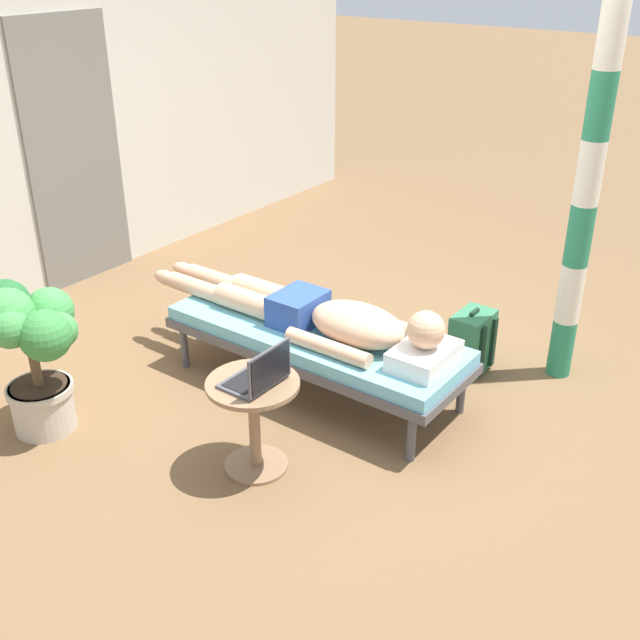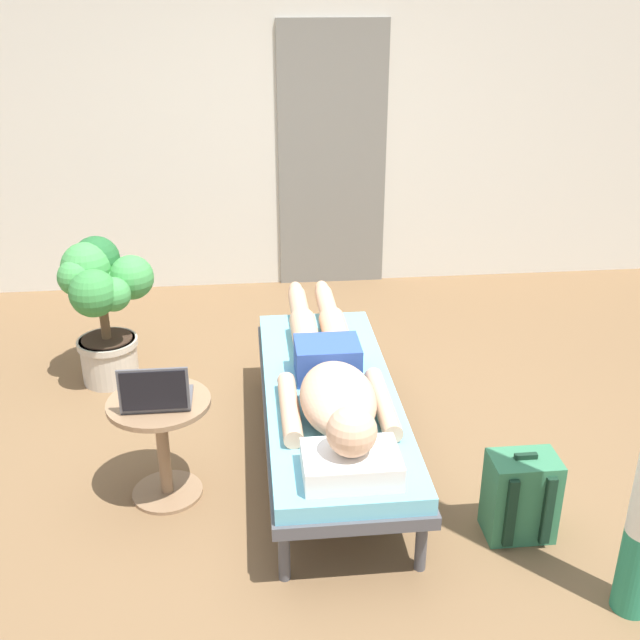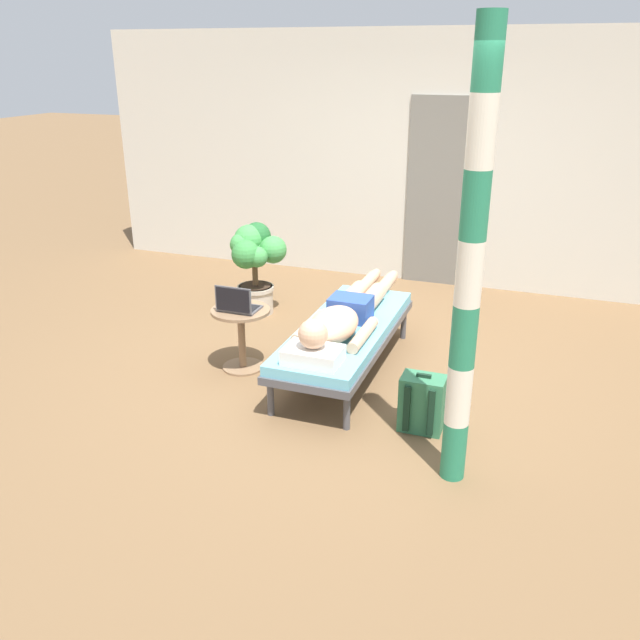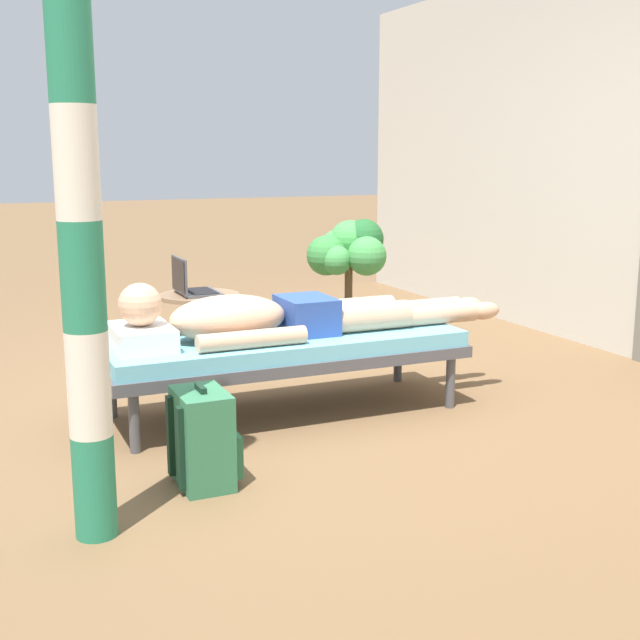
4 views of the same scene
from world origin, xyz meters
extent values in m
plane|color=brown|center=(0.00, 0.00, 0.00)|extent=(40.00, 40.00, 0.00)
cube|color=beige|center=(0.06, 2.74, 1.35)|extent=(7.60, 0.20, 2.70)
cube|color=slate|center=(0.37, 2.63, 1.02)|extent=(0.84, 0.03, 2.04)
cylinder|color=#4C4C51|center=(-0.23, 0.93, 0.14)|extent=(0.05, 0.05, 0.28)
cylinder|color=#4C4C51|center=(0.35, 0.93, 0.14)|extent=(0.05, 0.05, 0.28)
cylinder|color=#4C4C51|center=(-0.23, -0.76, 0.14)|extent=(0.05, 0.05, 0.28)
cylinder|color=#4C4C51|center=(0.35, -0.76, 0.14)|extent=(0.05, 0.05, 0.28)
cube|color=#4C4C51|center=(0.06, 0.08, 0.31)|extent=(0.68, 1.90, 0.06)
cube|color=#6BB7CC|center=(0.06, 0.08, 0.38)|extent=(0.65, 1.86, 0.08)
cube|color=white|center=(0.06, -0.66, 0.47)|extent=(0.40, 0.28, 0.11)
sphere|color=#D8A884|center=(0.06, -0.66, 0.64)|extent=(0.21, 0.21, 0.21)
ellipsoid|color=#D8A884|center=(0.06, -0.22, 0.54)|extent=(0.35, 0.60, 0.23)
cylinder|color=#D8A884|center=(-0.16, -0.17, 0.46)|extent=(0.09, 0.55, 0.09)
cylinder|color=#D8A884|center=(0.28, -0.17, 0.46)|extent=(0.09, 0.55, 0.09)
cube|color=#2D4C9E|center=(0.06, 0.21, 0.52)|extent=(0.33, 0.26, 0.19)
cylinder|color=#D8A884|center=(-0.02, 0.55, 0.49)|extent=(0.15, 0.42, 0.15)
cylinder|color=#D8A884|center=(-0.02, 0.98, 0.47)|extent=(0.11, 0.44, 0.11)
ellipsoid|color=#D8A884|center=(-0.02, 1.27, 0.47)|extent=(0.09, 0.20, 0.10)
cylinder|color=#D8A884|center=(0.15, 0.55, 0.49)|extent=(0.15, 0.42, 0.15)
cylinder|color=#D8A884|center=(0.15, 0.98, 0.47)|extent=(0.11, 0.44, 0.11)
ellipsoid|color=#D8A884|center=(0.15, 1.27, 0.47)|extent=(0.09, 0.20, 0.10)
cylinder|color=#8C6B4C|center=(-0.76, -0.13, 0.01)|extent=(0.34, 0.34, 0.02)
cylinder|color=#8C6B4C|center=(-0.76, -0.13, 0.26)|extent=(0.06, 0.06, 0.48)
cylinder|color=#8C6B4C|center=(-0.76, -0.13, 0.51)|extent=(0.48, 0.48, 0.02)
cube|color=#4C4C51|center=(-0.76, -0.13, 0.53)|extent=(0.31, 0.22, 0.02)
cube|color=black|center=(-0.76, -0.12, 0.54)|extent=(0.27, 0.15, 0.00)
cube|color=#4C4C51|center=(-0.76, -0.25, 0.64)|extent=(0.31, 0.01, 0.21)
cube|color=black|center=(-0.76, -0.26, 0.64)|extent=(0.29, 0.00, 0.19)
cube|color=#33724C|center=(0.84, -0.58, 0.20)|extent=(0.30, 0.20, 0.40)
cube|color=#33724C|center=(0.84, -0.46, 0.13)|extent=(0.23, 0.04, 0.18)
cube|color=black|center=(0.75, -0.70, 0.20)|extent=(0.04, 0.02, 0.34)
cube|color=black|center=(0.92, -0.70, 0.20)|extent=(0.04, 0.02, 0.34)
cube|color=black|center=(0.84, -0.58, 0.41)|extent=(0.10, 0.02, 0.02)
cylinder|color=#BFB29E|center=(-1.20, 1.07, 0.14)|extent=(0.34, 0.34, 0.28)
cylinder|color=#BFB29E|center=(-1.20, 1.07, 0.26)|extent=(0.37, 0.37, 0.04)
cylinder|color=#332319|center=(-1.20, 1.07, 0.29)|extent=(0.31, 0.31, 0.01)
cylinder|color=brown|center=(-1.20, 1.07, 0.44)|extent=(0.06, 0.06, 0.33)
sphere|color=#429347|center=(-1.02, 1.12, 0.66)|extent=(0.27, 0.27, 0.27)
sphere|color=#429347|center=(-1.14, 1.15, 0.64)|extent=(0.21, 0.21, 0.21)
sphere|color=#23602D|center=(-1.23, 1.20, 0.75)|extent=(0.28, 0.28, 0.28)
sphere|color=#429347|center=(-1.28, 1.12, 0.74)|extent=(0.30, 0.30, 0.30)
sphere|color=#429347|center=(-1.32, 1.04, 0.71)|extent=(0.22, 0.22, 0.22)
sphere|color=#38843D|center=(-1.21, 0.91, 0.65)|extent=(0.28, 0.28, 0.28)
sphere|color=#429347|center=(-1.10, 0.94, 0.63)|extent=(0.20, 0.20, 0.20)
cylinder|color=#267F59|center=(1.14, -1.07, 0.19)|extent=(0.15, 0.15, 0.38)
cylinder|color=silver|center=(1.14, -1.07, 0.57)|extent=(0.15, 0.15, 0.38)
cylinder|color=#267F59|center=(1.14, -1.07, 0.94)|extent=(0.15, 0.15, 0.38)
cylinder|color=silver|center=(1.14, -1.07, 1.32)|extent=(0.15, 0.15, 0.38)
cylinder|color=#267F59|center=(1.14, -1.07, 1.70)|extent=(0.15, 0.15, 0.38)
cylinder|color=silver|center=(1.14, -1.07, 2.07)|extent=(0.15, 0.15, 0.38)
camera|label=1|loc=(-3.22, -2.36, 2.54)|focal=43.15mm
camera|label=2|loc=(-0.33, -3.22, 2.30)|focal=42.60mm
camera|label=3|loc=(1.56, -4.62, 2.44)|focal=37.39mm
camera|label=4|loc=(4.01, -1.46, 1.36)|focal=46.77mm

